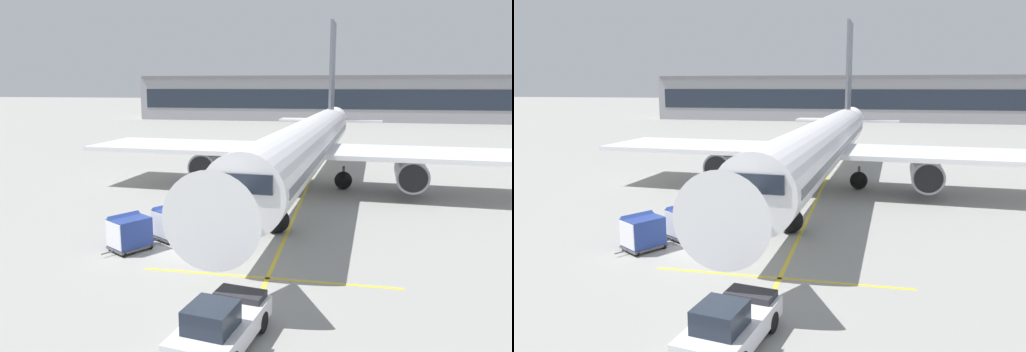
# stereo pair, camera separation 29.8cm
# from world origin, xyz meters

# --- Properties ---
(ground_plane) EXTENTS (600.00, 600.00, 0.00)m
(ground_plane) POSITION_xyz_m (0.00, 0.00, 0.00)
(ground_plane) COLOR gray
(parked_airplane) EXTENTS (37.98, 48.29, 16.11)m
(parked_airplane) POSITION_xyz_m (5.30, 16.16, 3.85)
(parked_airplane) COLOR white
(parked_airplane) RESTS_ON ground
(belt_loader) EXTENTS (3.99, 5.12, 2.98)m
(belt_loader) POSITION_xyz_m (0.98, 4.37, 0.86)
(belt_loader) COLOR #A3A8B2
(belt_loader) RESTS_ON ground
(baggage_cart_lead) EXTENTS (2.42, 2.73, 1.91)m
(baggage_cart_lead) POSITION_xyz_m (-1.10, 1.63, 1.00)
(baggage_cart_lead) COLOR #515156
(baggage_cart_lead) RESTS_ON ground
(baggage_cart_second) EXTENTS (2.42, 2.73, 1.91)m
(baggage_cart_second) POSITION_xyz_m (-2.65, -0.64, 1.00)
(baggage_cart_second) COLOR #515156
(baggage_cart_second) RESTS_ON ground
(pushback_tug) EXTENTS (2.78, 4.68, 1.83)m
(pushback_tug) POSITION_xyz_m (4.69, -8.96, 0.83)
(pushback_tug) COLOR silver
(pushback_tug) RESTS_ON ground
(ground_crew_by_loader) EXTENTS (0.42, 0.47, 1.74)m
(ground_crew_by_loader) POSITION_xyz_m (1.31, 1.89, 1.00)
(ground_crew_by_loader) COLOR black
(ground_crew_by_loader) RESTS_ON ground
(ground_crew_by_carts) EXTENTS (0.48, 0.42, 1.74)m
(ground_crew_by_carts) POSITION_xyz_m (2.27, 1.27, 1.00)
(ground_crew_by_carts) COLOR #333847
(ground_crew_by_carts) RESTS_ON ground
(ground_crew_marshaller) EXTENTS (0.30, 0.56, 1.74)m
(ground_crew_marshaller) POSITION_xyz_m (2.28, 2.88, 1.00)
(ground_crew_marshaller) COLOR #333847
(ground_crew_marshaller) RESTS_ON ground
(safety_cone_engine_keepout) EXTENTS (0.69, 0.69, 0.78)m
(safety_cone_engine_keepout) POSITION_xyz_m (-1.48, 15.12, 0.38)
(safety_cone_engine_keepout) COLOR black
(safety_cone_engine_keepout) RESTS_ON ground
(safety_cone_wingtip) EXTENTS (0.70, 0.70, 0.78)m
(safety_cone_wingtip) POSITION_xyz_m (-2.98, 12.54, 0.38)
(safety_cone_wingtip) COLOR black
(safety_cone_wingtip) RESTS_ON ground
(apron_guidance_line_lead_in) EXTENTS (0.20, 110.00, 0.01)m
(apron_guidance_line_lead_in) POSITION_xyz_m (5.24, 15.29, 0.00)
(apron_guidance_line_lead_in) COLOR yellow
(apron_guidance_line_lead_in) RESTS_ON ground
(apron_guidance_line_stop_bar) EXTENTS (12.00, 0.20, 0.01)m
(apron_guidance_line_stop_bar) POSITION_xyz_m (5.26, -2.96, 0.00)
(apron_guidance_line_stop_bar) COLOR yellow
(apron_guidance_line_stop_bar) RESTS_ON ground
(terminal_building) EXTENTS (116.57, 17.28, 11.06)m
(terminal_building) POSITION_xyz_m (13.70, 100.66, 5.48)
(terminal_building) COLOR #939399
(terminal_building) RESTS_ON ground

